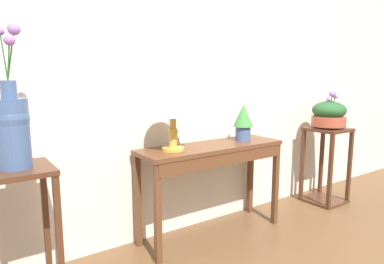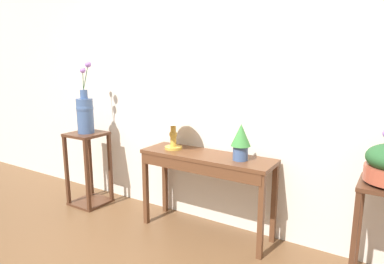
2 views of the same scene
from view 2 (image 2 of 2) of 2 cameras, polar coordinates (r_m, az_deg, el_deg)
name	(u,v)px [view 2 (image 2 of 2)]	position (r m, az deg, el deg)	size (l,w,h in m)	color
back_wall_with_art	(211,85)	(3.35, 3.23, 7.90)	(9.00, 0.10, 2.80)	beige
console_table	(205,167)	(3.16, 2.25, -5.86)	(1.28, 0.39, 0.78)	#56331E
table_lamp	(173,113)	(3.27, -3.22, 3.21)	(0.35, 0.35, 0.49)	gold
potted_plant_on_console	(241,140)	(2.95, 8.22, -1.34)	(0.17, 0.17, 0.32)	#3D5684
pedestal_stand_left	(89,169)	(4.07, -17.00, -5.94)	(0.38, 0.38, 0.84)	#472819
flower_vase_tall_left	(85,111)	(3.93, -17.57, 3.37)	(0.19, 0.21, 0.79)	#3D5684
pedestal_stand_right	(383,239)	(2.84, 29.49, -15.37)	(0.38, 0.38, 0.81)	#472819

